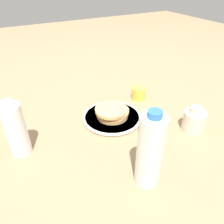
{
  "coord_description": "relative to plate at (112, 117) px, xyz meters",
  "views": [
    {
      "loc": [
        0.7,
        -0.38,
        0.55
      ],
      "look_at": [
        0.02,
        -0.01,
        0.03
      ],
      "focal_mm": 35.0,
      "sensor_mm": 36.0,
      "label": 1
    }
  ],
  "objects": [
    {
      "name": "ground_plane",
      "position": [
        -0.02,
        0.01,
        -0.01
      ],
      "size": [
        4.0,
        4.0,
        0.0
      ],
      "primitive_type": "plane",
      "color": "#9E7F5B"
    },
    {
      "name": "water_bottle_near",
      "position": [
        0.34,
        -0.06,
        0.11
      ],
      "size": [
        0.08,
        0.08,
        0.25
      ],
      "color": "silver",
      "rests_on": "ground_plane"
    },
    {
      "name": "cream_jug",
      "position": [
        0.22,
        0.25,
        0.04
      ],
      "size": [
        0.09,
        0.09,
        0.1
      ],
      "color": "beige",
      "rests_on": "ground_plane"
    },
    {
      "name": "plate",
      "position": [
        0.0,
        0.0,
        0.0
      ],
      "size": [
        0.25,
        0.25,
        0.01
      ],
      "color": "silver",
      "rests_on": "ground_plane"
    },
    {
      "name": "juice_glass",
      "position": [
        -0.09,
        0.2,
        0.02
      ],
      "size": [
        0.07,
        0.07,
        0.06
      ],
      "color": "yellow",
      "rests_on": "ground_plane"
    },
    {
      "name": "pancake_stack",
      "position": [
        0.0,
        0.0,
        0.03
      ],
      "size": [
        0.14,
        0.15,
        0.04
      ],
      "color": "tan",
      "rests_on": "plate"
    },
    {
      "name": "water_bottle_mid",
      "position": [
        0.03,
        -0.38,
        0.09
      ],
      "size": [
        0.07,
        0.07,
        0.21
      ],
      "color": "white",
      "rests_on": "ground_plane"
    }
  ]
}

